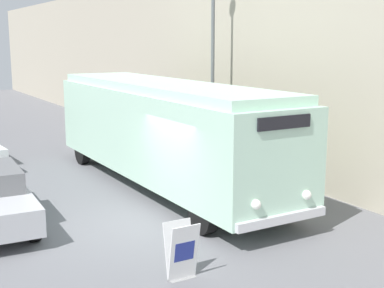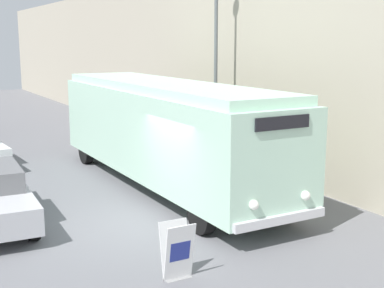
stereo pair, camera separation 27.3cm
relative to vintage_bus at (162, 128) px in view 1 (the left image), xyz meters
name	(u,v)px [view 1 (the left image)]	position (x,y,z in m)	size (l,w,h in m)	color
ground_plane	(138,225)	(-2.16, -2.84, -1.80)	(80.00, 80.00, 0.00)	slate
building_wall_right	(162,60)	(3.69, 7.16, 1.75)	(0.30, 60.00, 7.09)	#B2A893
vintage_bus	(162,128)	(0.00, 0.00, 0.00)	(2.55, 11.28, 3.19)	black
sign_board	(182,252)	(-2.71, -5.98, -1.27)	(0.59, 0.41, 1.09)	gray
streetlamp	(213,37)	(2.53, 1.17, 2.74)	(0.36, 0.36, 7.09)	#595E60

